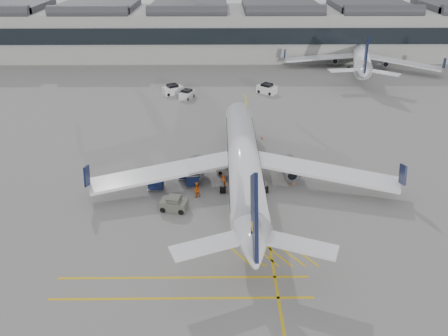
{
  "coord_description": "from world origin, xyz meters",
  "views": [
    {
      "loc": [
        5.24,
        -39.3,
        26.44
      ],
      "look_at": [
        5.66,
        2.94,
        4.0
      ],
      "focal_mm": 35.0,
      "sensor_mm": 36.0,
      "label": 1
    }
  ],
  "objects_px": {
    "baggage_cart_a": "(237,176)",
    "airliner_main": "(244,162)",
    "ramp_agent_b": "(196,190)",
    "pushback_tug": "(174,204)",
    "belt_loader": "(234,170)",
    "ramp_agent_a": "(224,182)"
  },
  "relations": [
    {
      "from": "airliner_main",
      "to": "ramp_agent_a",
      "type": "height_order",
      "value": "airliner_main"
    },
    {
      "from": "ramp_agent_b",
      "to": "belt_loader",
      "type": "bearing_deg",
      "value": -158.88
    },
    {
      "from": "airliner_main",
      "to": "belt_loader",
      "type": "xyz_separation_m",
      "value": [
        -1.09,
        2.68,
        -2.45
      ]
    },
    {
      "from": "ramp_agent_a",
      "to": "ramp_agent_b",
      "type": "height_order",
      "value": "ramp_agent_b"
    },
    {
      "from": "baggage_cart_a",
      "to": "ramp_agent_b",
      "type": "bearing_deg",
      "value": -164.1
    },
    {
      "from": "baggage_cart_a",
      "to": "airliner_main",
      "type": "bearing_deg",
      "value": -45.6
    },
    {
      "from": "pushback_tug",
      "to": "ramp_agent_b",
      "type": "bearing_deg",
      "value": 61.33
    },
    {
      "from": "baggage_cart_a",
      "to": "ramp_agent_b",
      "type": "height_order",
      "value": "baggage_cart_a"
    },
    {
      "from": "baggage_cart_a",
      "to": "pushback_tug",
      "type": "relative_size",
      "value": 0.69
    },
    {
      "from": "belt_loader",
      "to": "ramp_agent_b",
      "type": "relative_size",
      "value": 2.86
    },
    {
      "from": "pushback_tug",
      "to": "airliner_main",
      "type": "bearing_deg",
      "value": 46.53
    },
    {
      "from": "airliner_main",
      "to": "belt_loader",
      "type": "bearing_deg",
      "value": 112.15
    },
    {
      "from": "belt_loader",
      "to": "baggage_cart_a",
      "type": "distance_m",
      "value": 2.33
    },
    {
      "from": "belt_loader",
      "to": "pushback_tug",
      "type": "xyz_separation_m",
      "value": [
        -6.72,
        -8.0,
        0.1
      ]
    },
    {
      "from": "airliner_main",
      "to": "baggage_cart_a",
      "type": "xyz_separation_m",
      "value": [
        -0.76,
        0.41,
        -2.04
      ]
    },
    {
      "from": "ramp_agent_b",
      "to": "pushback_tug",
      "type": "height_order",
      "value": "ramp_agent_b"
    },
    {
      "from": "ramp_agent_b",
      "to": "pushback_tug",
      "type": "xyz_separation_m",
      "value": [
        -2.32,
        -2.68,
        -0.21
      ]
    },
    {
      "from": "airliner_main",
      "to": "belt_loader",
      "type": "relative_size",
      "value": 7.43
    },
    {
      "from": "belt_loader",
      "to": "pushback_tug",
      "type": "distance_m",
      "value": 10.45
    },
    {
      "from": "belt_loader",
      "to": "ramp_agent_b",
      "type": "height_order",
      "value": "belt_loader"
    },
    {
      "from": "airliner_main",
      "to": "baggage_cart_a",
      "type": "relative_size",
      "value": 18.03
    },
    {
      "from": "ramp_agent_a",
      "to": "pushback_tug",
      "type": "xyz_separation_m",
      "value": [
        -5.44,
        -4.62,
        -0.13
      ]
    }
  ]
}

